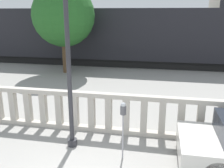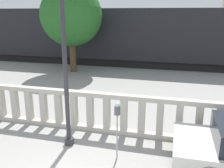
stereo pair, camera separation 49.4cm
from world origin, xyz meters
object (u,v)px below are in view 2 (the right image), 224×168
at_px(train_near, 75,35).
at_px(parking_meter, 117,115).
at_px(tree_left, 71,15).
at_px(train_far, 187,28).

bearing_deg(train_near, parking_meter, -63.03).
bearing_deg(tree_left, train_near, 109.57).
distance_m(parking_meter, train_near, 13.60).
xyz_separation_m(parking_meter, train_near, (-6.16, 12.10, 0.84)).
relative_size(parking_meter, train_far, 0.06).
distance_m(parking_meter, tree_left, 10.57).
xyz_separation_m(train_far, tree_left, (-7.32, -15.72, 1.57)).
bearing_deg(train_far, parking_meter, -95.23).
bearing_deg(parking_meter, train_far, 84.77).
height_order(parking_meter, train_far, train_far).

